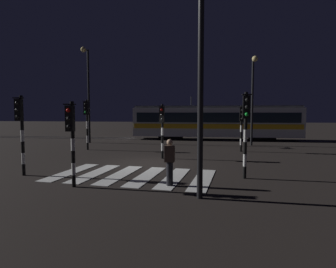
{
  "coord_description": "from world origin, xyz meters",
  "views": [
    {
      "loc": [
        3.1,
        -14.57,
        2.7
      ],
      "look_at": [
        0.82,
        2.06,
        1.4
      ],
      "focal_mm": 31.05,
      "sensor_mm": 36.0,
      "label": 1
    }
  ],
  "objects": [
    {
      "name": "street_lamp_near_kerb",
      "position": [
        2.87,
        -5.88,
        4.91
      ],
      "size": [
        0.44,
        1.21,
        7.84
      ],
      "color": "black",
      "rests_on": "ground"
    },
    {
      "name": "street_lamp_trackside_right",
      "position": [
        6.57,
        8.87,
        4.38
      ],
      "size": [
        0.44,
        1.21,
        6.87
      ],
      "color": "black",
      "rests_on": "ground"
    },
    {
      "name": "ground_plane",
      "position": [
        0.0,
        0.0,
        0.0
      ],
      "size": [
        120.0,
        120.0,
        0.0
      ],
      "primitive_type": "plane",
      "color": "black"
    },
    {
      "name": "tram",
      "position": [
        3.85,
        13.58,
        1.75
      ],
      "size": [
        15.82,
        2.58,
        4.15
      ],
      "color": "silver",
      "rests_on": "ground"
    },
    {
      "name": "pedestrian_waiting_at_kerb",
      "position": [
        1.75,
        -4.27,
        0.88
      ],
      "size": [
        0.36,
        0.24,
        1.71
      ],
      "color": "black",
      "rests_on": "ground"
    },
    {
      "name": "traffic_light_corner_near_left",
      "position": [
        -4.61,
        -3.47,
        2.22
      ],
      "size": [
        0.36,
        0.42,
        3.37
      ],
      "color": "black",
      "rests_on": "ground"
    },
    {
      "name": "rail_near",
      "position": [
        0.0,
        12.87,
        0.01
      ],
      "size": [
        80.0,
        0.12,
        0.03
      ],
      "primitive_type": "cube",
      "color": "#59595E",
      "rests_on": "ground"
    },
    {
      "name": "traffic_light_median_centre",
      "position": [
        0.53,
        1.71,
        2.06
      ],
      "size": [
        0.36,
        0.42,
        3.12
      ],
      "color": "black",
      "rests_on": "ground"
    },
    {
      "name": "street_lamp_trackside_left",
      "position": [
        -7.03,
        9.08,
        4.99
      ],
      "size": [
        0.44,
        1.21,
        7.98
      ],
      "color": "black",
      "rests_on": "ground"
    },
    {
      "name": "crosswalk_zebra",
      "position": [
        -0.0,
        -2.83,
        0.01
      ],
      "size": [
        6.97,
        4.55,
        0.02
      ],
      "color": "silver",
      "rests_on": "ground"
    },
    {
      "name": "traffic_light_corner_far_right",
      "position": [
        5.34,
        5.29,
        2.05
      ],
      "size": [
        0.36,
        0.42,
        3.11
      ],
      "color": "black",
      "rests_on": "ground"
    },
    {
      "name": "traffic_light_corner_near_right",
      "position": [
        4.6,
        -2.78,
        2.29
      ],
      "size": [
        0.36,
        0.42,
        3.47
      ],
      "color": "black",
      "rests_on": "ground"
    },
    {
      "name": "traffic_light_corner_far_left",
      "position": [
        -5.29,
        4.75,
        2.33
      ],
      "size": [
        0.36,
        0.42,
        3.53
      ],
      "color": "black",
      "rests_on": "ground"
    },
    {
      "name": "traffic_light_kerb_mid_left",
      "position": [
        -1.64,
        -4.97,
        2.02
      ],
      "size": [
        0.36,
        0.42,
        3.06
      ],
      "color": "black",
      "rests_on": "ground"
    },
    {
      "name": "rail_far",
      "position": [
        0.0,
        14.31,
        0.01
      ],
      "size": [
        80.0,
        0.12,
        0.03
      ],
      "primitive_type": "cube",
      "color": "#59595E",
      "rests_on": "ground"
    }
  ]
}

